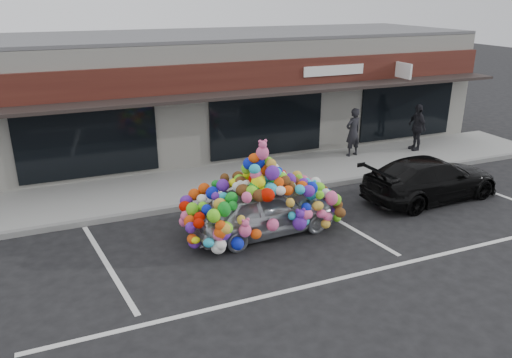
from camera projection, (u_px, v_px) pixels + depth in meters
name	position (u px, v px, depth m)	size (l,w,h in m)	color
ground	(244.00, 243.00, 12.12)	(90.00, 90.00, 0.00)	black
shop_building	(162.00, 94.00, 18.68)	(24.00, 7.20, 4.31)	white
sidewalk	(197.00, 185.00, 15.56)	(26.00, 3.00, 0.15)	gray
kerb	(212.00, 203.00, 14.26)	(26.00, 0.18, 0.16)	slate
parking_stripe_left	(107.00, 264.00, 11.15)	(0.12, 4.40, 0.01)	silver
parking_stripe_mid	(339.00, 221.00, 13.29)	(0.12, 4.40, 0.01)	silver
parking_stripe_right	(491.00, 192.00, 15.23)	(0.12, 4.40, 0.01)	silver
lane_line	(367.00, 272.00, 10.84)	(14.00, 0.12, 0.01)	silver
toy_car	(263.00, 204.00, 12.38)	(2.71, 4.06, 2.30)	gray
black_sedan	(431.00, 179.00, 14.54)	(4.30, 1.75, 1.25)	black
pedestrian_a	(353.00, 132.00, 17.88)	(0.64, 0.42, 1.75)	black
pedestrian_c	(417.00, 127.00, 18.58)	(0.42, 1.02, 1.73)	#2A262C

